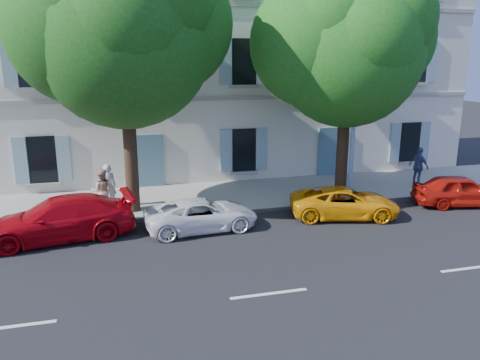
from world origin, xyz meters
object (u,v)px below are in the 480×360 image
object	(u,v)px
tree_left	(124,40)
street_lamp	(359,77)
car_red_hatchback	(461,190)
car_red_coupe	(59,219)
pedestrian_a	(108,186)
pedestrian_c	(419,166)
pedestrian_b	(102,191)
tree_right	(348,52)
car_white_coupe	(202,215)
car_yellow_supercar	(345,202)

from	to	relation	value
tree_left	street_lamp	xyz separation A→B (m)	(8.64, -0.78, -1.30)
car_red_hatchback	tree_left	size ratio (longest dim) A/B	0.38
car_red_coupe	pedestrian_a	world-z (taller)	pedestrian_a
tree_left	street_lamp	world-z (taller)	tree_left
tree_left	pedestrian_c	bearing A→B (deg)	2.46
car_red_coupe	street_lamp	xyz separation A→B (m)	(11.05, 1.24, 4.37)
pedestrian_b	car_red_hatchback	bearing A→B (deg)	173.83
pedestrian_b	tree_right	bearing A→B (deg)	-178.09
car_white_coupe	pedestrian_c	world-z (taller)	pedestrian_c
car_white_coupe	pedestrian_b	xyz separation A→B (m)	(-3.32, 2.42, 0.42)
pedestrian_a	pedestrian_b	world-z (taller)	pedestrian_a
tree_left	pedestrian_c	xyz separation A→B (m)	(12.63, 0.54, -5.34)
car_yellow_supercar	pedestrian_b	distance (m)	9.02
tree_right	pedestrian_a	size ratio (longest dim) A/B	5.29
car_white_coupe	pedestrian_b	distance (m)	4.13
pedestrian_c	pedestrian_a	bearing A→B (deg)	73.76
tree_right	pedestrian_c	bearing A→B (deg)	8.65
pedestrian_c	pedestrian_b	bearing A→B (deg)	75.70
car_red_hatchback	pedestrian_a	world-z (taller)	pedestrian_a
tree_left	pedestrian_b	world-z (taller)	tree_left
car_white_coupe	tree_left	xyz separation A→B (m)	(-2.21, 2.29, 5.82)
car_white_coupe	pedestrian_b	bearing A→B (deg)	49.04
car_red_coupe	tree_left	size ratio (longest dim) A/B	0.49
car_yellow_supercar	tree_right	xyz separation A→B (m)	(0.91, 2.20, 5.41)
tree_left	pedestrian_b	size ratio (longest dim) A/B	5.95
tree_left	pedestrian_a	bearing A→B (deg)	146.64
tree_left	pedestrian_a	world-z (taller)	tree_left
car_white_coupe	street_lamp	distance (m)	8.01
car_yellow_supercar	pedestrian_a	bearing A→B (deg)	84.86
tree_left	street_lamp	distance (m)	8.77
car_white_coupe	pedestrian_a	bearing A→B (deg)	42.33
tree_left	tree_right	world-z (taller)	tree_left
tree_right	car_red_hatchback	bearing A→B (deg)	-26.08
car_white_coupe	tree_right	xyz separation A→B (m)	(6.28, 2.20, 5.43)
car_red_coupe	pedestrian_a	xyz separation A→B (m)	(1.50, 2.61, 0.32)
tree_right	street_lamp	bearing A→B (deg)	-77.42
car_yellow_supercar	pedestrian_b	bearing A→B (deg)	88.08
car_red_coupe	tree_left	world-z (taller)	tree_left
car_red_coupe	pedestrian_a	bearing A→B (deg)	141.57
car_yellow_supercar	tree_left	world-z (taller)	tree_left
car_red_coupe	car_red_hatchback	world-z (taller)	car_red_coupe
car_red_coupe	pedestrian_c	size ratio (longest dim) A/B	2.74
car_white_coupe	tree_right	bearing A→B (deg)	-75.51
tree_left	car_red_coupe	bearing A→B (deg)	-140.04
tree_left	tree_right	distance (m)	8.50
car_red_hatchback	tree_left	bearing A→B (deg)	91.95
car_yellow_supercar	car_white_coupe	bearing A→B (deg)	103.64
tree_right	pedestrian_b	world-z (taller)	tree_right
tree_right	pedestrian_a	world-z (taller)	tree_right
tree_left	pedestrian_c	size ratio (longest dim) A/B	5.54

